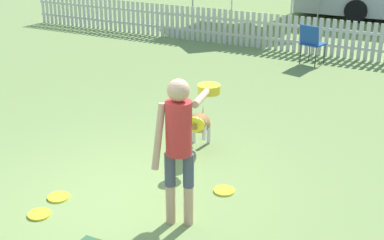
{
  "coord_description": "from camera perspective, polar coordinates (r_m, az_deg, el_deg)",
  "views": [
    {
      "loc": [
        3.18,
        -4.62,
        3.31
      ],
      "look_at": [
        0.38,
        0.91,
        0.8
      ],
      "focal_mm": 50.0,
      "sensor_mm": 36.0,
      "label": 1
    }
  ],
  "objects": [
    {
      "name": "handler_person",
      "position": [
        5.64,
        -1.15,
        -1.42
      ],
      "size": [
        0.44,
        1.11,
        1.68
      ],
      "rotation": [
        0.0,
        0.0,
        0.34
      ],
      "color": "tan",
      "rests_on": "ground_plane"
    },
    {
      "name": "frisbee_midfield",
      "position": [
        6.75,
        -14.05,
        -7.98
      ],
      "size": [
        0.26,
        0.26,
        0.02
      ],
      "color": "yellow",
      "rests_on": "ground_plane"
    },
    {
      "name": "leaping_dog",
      "position": [
        7.5,
        0.72,
        -0.37
      ],
      "size": [
        0.58,
        1.2,
        0.75
      ],
      "rotation": [
        0.0,
        0.0,
        -2.8
      ],
      "color": "olive",
      "rests_on": "ground_plane"
    },
    {
      "name": "ground_plane",
      "position": [
        6.51,
        -6.7,
        -8.73
      ],
      "size": [
        240.0,
        240.0,
        0.0
      ],
      "primitive_type": "plane",
      "color": "olive"
    },
    {
      "name": "folding_chair_center",
      "position": [
        12.1,
        12.62,
        8.24
      ],
      "size": [
        0.56,
        0.58,
        0.9
      ],
      "rotation": [
        0.0,
        0.0,
        2.86
      ],
      "color": "#333338",
      "rests_on": "ground_plane"
    },
    {
      "name": "frisbee_near_dog",
      "position": [
        6.46,
        -15.97,
        -9.64
      ],
      "size": [
        0.26,
        0.26,
        0.02
      ],
      "color": "yellow",
      "rests_on": "ground_plane"
    },
    {
      "name": "picket_fence",
      "position": [
        13.05,
        12.22,
        8.8
      ],
      "size": [
        16.25,
        0.04,
        0.88
      ],
      "color": "beige",
      "rests_on": "ground_plane"
    },
    {
      "name": "frisbee_near_handler",
      "position": [
        6.7,
        3.46,
        -7.53
      ],
      "size": [
        0.26,
        0.26,
        0.02
      ],
      "color": "yellow",
      "rests_on": "ground_plane"
    }
  ]
}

